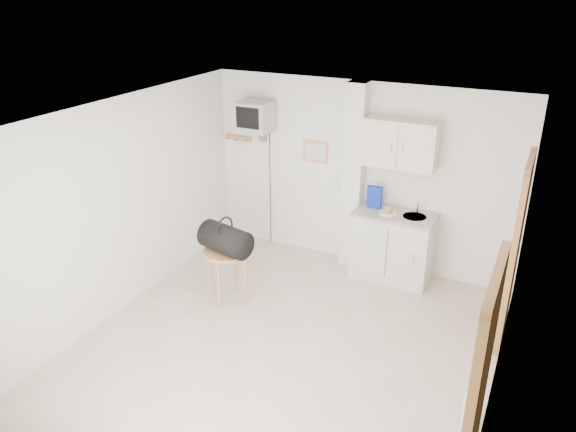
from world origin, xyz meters
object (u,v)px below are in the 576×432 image
at_px(round_table, 227,258).
at_px(duffel_bag, 225,239).
at_px(water_bottle, 469,411).
at_px(crt_television, 255,117).

height_order(round_table, duffel_bag, duffel_bag).
height_order(duffel_bag, water_bottle, duffel_bag).
relative_size(round_table, water_bottle, 1.69).
height_order(crt_television, round_table, crt_television).
distance_m(duffel_bag, water_bottle, 3.22).
bearing_deg(crt_television, round_table, -75.44).
height_order(crt_television, water_bottle, crt_television).
distance_m(crt_television, round_table, 2.04).
relative_size(crt_television, water_bottle, 5.46).
xyz_separation_m(round_table, water_bottle, (3.05, -0.92, -0.39)).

